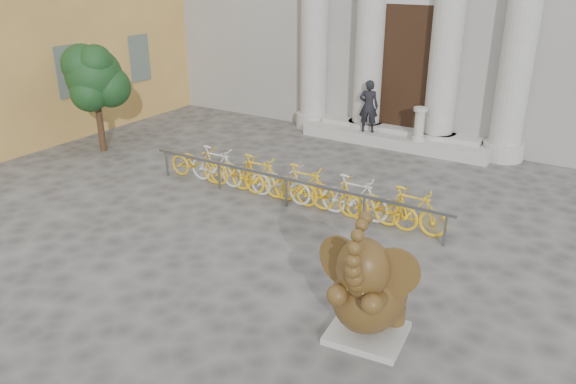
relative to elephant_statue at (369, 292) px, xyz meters
The scene contains 7 objects.
ground 3.46m from the elephant_statue, behind, with size 80.00×80.00×0.00m, color #474442.
entrance_steps 10.06m from the elephant_statue, 109.51° to the left, with size 6.00×1.20×0.36m, color #A8A59E.
elephant_statue is the anchor object (origin of this frame).
bike_rack 5.37m from the elephant_statue, 134.13° to the left, with size 8.00×0.53×1.00m.
tree 11.55m from the elephant_statue, 158.67° to the left, with size 1.86×1.69×3.22m.
pedestrian 10.12m from the elephant_statue, 114.51° to the left, with size 0.60×0.39×1.65m, color black.
balustrade_post 9.50m from the elephant_statue, 105.29° to the left, with size 0.41×0.41×1.01m.
Camera 1 is at (6.12, -6.79, 5.42)m, focal length 35.00 mm.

